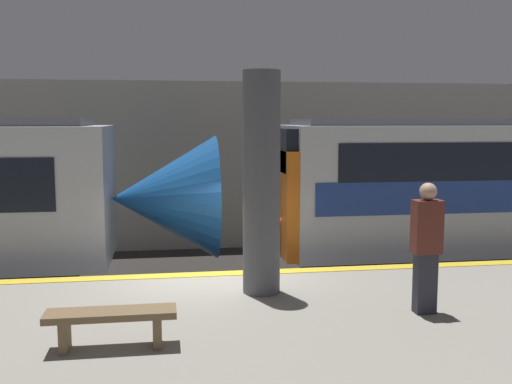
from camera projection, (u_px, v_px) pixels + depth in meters
ground_plane at (206, 328)px, 10.51m from camera, size 120.00×120.00×0.00m
platform at (219, 361)px, 7.84m from camera, size 40.00×5.32×1.02m
station_rear_barrier at (189, 166)px, 16.68m from camera, size 50.00×0.15×4.69m
support_pillar_near at (261, 183)px, 9.01m from camera, size 0.57×0.57×3.36m
person_waiting at (426, 244)px, 8.11m from camera, size 0.38×0.24×1.80m
platform_bench at (111, 320)px, 6.92m from camera, size 1.50×0.40×0.45m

